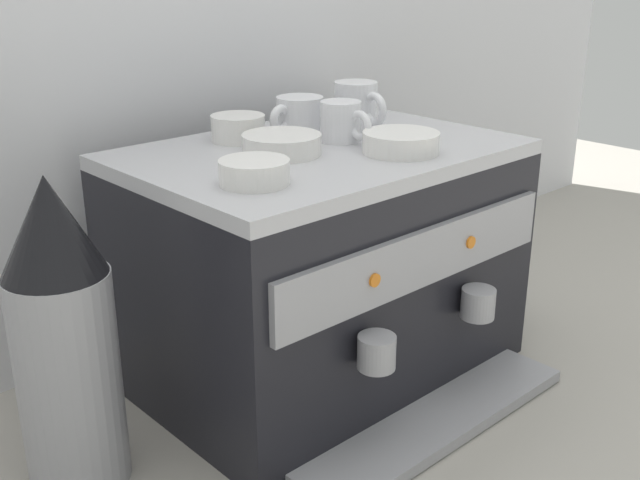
{
  "coord_description": "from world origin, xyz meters",
  "views": [
    {
      "loc": [
        -0.84,
        -0.91,
        0.71
      ],
      "look_at": [
        0.0,
        0.0,
        0.25
      ],
      "focal_mm": 43.22,
      "sensor_mm": 36.0,
      "label": 1
    }
  ],
  "objects_px": {
    "coffee_grinder": "(64,338)",
    "milk_pitcher": "(481,278)",
    "ceramic_bowl_2": "(238,128)",
    "ceramic_cup_2": "(298,115)",
    "ceramic_bowl_1": "(254,172)",
    "espresso_machine": "(322,264)",
    "ceramic_bowl_0": "(401,143)",
    "ceramic_cup_1": "(357,105)",
    "ceramic_cup_0": "(342,122)",
    "ceramic_bowl_3": "(282,145)"
  },
  "relations": [
    {
      "from": "coffee_grinder",
      "to": "milk_pitcher",
      "type": "bearing_deg",
      "value": -3.28
    },
    {
      "from": "ceramic_bowl_2",
      "to": "coffee_grinder",
      "type": "relative_size",
      "value": 0.2
    },
    {
      "from": "ceramic_cup_2",
      "to": "ceramic_bowl_1",
      "type": "relative_size",
      "value": 1.21
    },
    {
      "from": "espresso_machine",
      "to": "ceramic_bowl_2",
      "type": "bearing_deg",
      "value": 117.64
    },
    {
      "from": "ceramic_bowl_0",
      "to": "coffee_grinder",
      "type": "relative_size",
      "value": 0.27
    },
    {
      "from": "ceramic_cup_1",
      "to": "ceramic_bowl_1",
      "type": "xyz_separation_m",
      "value": [
        -0.36,
        -0.16,
        -0.03
      ]
    },
    {
      "from": "espresso_machine",
      "to": "ceramic_bowl_1",
      "type": "bearing_deg",
      "value": -156.84
    },
    {
      "from": "ceramic_cup_0",
      "to": "ceramic_cup_1",
      "type": "relative_size",
      "value": 0.86
    },
    {
      "from": "ceramic_bowl_0",
      "to": "coffee_grinder",
      "type": "bearing_deg",
      "value": 167.76
    },
    {
      "from": "ceramic_cup_2",
      "to": "ceramic_bowl_3",
      "type": "xyz_separation_m",
      "value": [
        -0.12,
        -0.1,
        -0.02
      ]
    },
    {
      "from": "ceramic_cup_2",
      "to": "ceramic_bowl_2",
      "type": "relative_size",
      "value": 1.31
    },
    {
      "from": "espresso_machine",
      "to": "ceramic_bowl_0",
      "type": "bearing_deg",
      "value": -57.73
    },
    {
      "from": "ceramic_cup_1",
      "to": "milk_pitcher",
      "type": "bearing_deg",
      "value": -22.17
    },
    {
      "from": "ceramic_cup_2",
      "to": "ceramic_bowl_2",
      "type": "height_order",
      "value": "ceramic_cup_2"
    },
    {
      "from": "espresso_machine",
      "to": "milk_pitcher",
      "type": "distance_m",
      "value": 0.44
    },
    {
      "from": "ceramic_bowl_3",
      "to": "coffee_grinder",
      "type": "bearing_deg",
      "value": -179.39
    },
    {
      "from": "ceramic_cup_0",
      "to": "ceramic_cup_2",
      "type": "relative_size",
      "value": 0.88
    },
    {
      "from": "ceramic_cup_0",
      "to": "ceramic_cup_1",
      "type": "bearing_deg",
      "value": 31.44
    },
    {
      "from": "ceramic_bowl_3",
      "to": "espresso_machine",
      "type": "bearing_deg",
      "value": -8.08
    },
    {
      "from": "ceramic_cup_1",
      "to": "ceramic_bowl_3",
      "type": "bearing_deg",
      "value": -166.3
    },
    {
      "from": "espresso_machine",
      "to": "coffee_grinder",
      "type": "relative_size",
      "value": 1.4
    },
    {
      "from": "ceramic_cup_0",
      "to": "ceramic_bowl_0",
      "type": "bearing_deg",
      "value": -82.72
    },
    {
      "from": "milk_pitcher",
      "to": "ceramic_bowl_1",
      "type": "bearing_deg",
      "value": -175.76
    },
    {
      "from": "ceramic_cup_0",
      "to": "coffee_grinder",
      "type": "distance_m",
      "value": 0.57
    },
    {
      "from": "ceramic_bowl_0",
      "to": "ceramic_bowl_1",
      "type": "xyz_separation_m",
      "value": [
        -0.28,
        0.02,
        0.0
      ]
    },
    {
      "from": "ceramic_bowl_0",
      "to": "milk_pitcher",
      "type": "bearing_deg",
      "value": 10.75
    },
    {
      "from": "ceramic_cup_0",
      "to": "ceramic_bowl_1",
      "type": "xyz_separation_m",
      "value": [
        -0.27,
        -0.1,
        -0.02
      ]
    },
    {
      "from": "ceramic_bowl_2",
      "to": "coffee_grinder",
      "type": "bearing_deg",
      "value": -162.35
    },
    {
      "from": "ceramic_cup_2",
      "to": "ceramic_bowl_1",
      "type": "distance_m",
      "value": 0.33
    },
    {
      "from": "ceramic_cup_0",
      "to": "coffee_grinder",
      "type": "bearing_deg",
      "value": -179.81
    },
    {
      "from": "ceramic_bowl_1",
      "to": "ceramic_cup_2",
      "type": "bearing_deg",
      "value": 38.03
    },
    {
      "from": "ceramic_cup_2",
      "to": "coffee_grinder",
      "type": "xyz_separation_m",
      "value": [
        -0.51,
        -0.1,
        -0.22
      ]
    },
    {
      "from": "ceramic_cup_1",
      "to": "ceramic_bowl_0",
      "type": "relative_size",
      "value": 0.99
    },
    {
      "from": "ceramic_cup_1",
      "to": "ceramic_cup_0",
      "type": "bearing_deg",
      "value": -148.56
    },
    {
      "from": "ceramic_cup_1",
      "to": "ceramic_bowl_2",
      "type": "xyz_separation_m",
      "value": [
        -0.22,
        0.07,
        -0.02
      ]
    },
    {
      "from": "ceramic_bowl_3",
      "to": "milk_pitcher",
      "type": "bearing_deg",
      "value": -6.34
    },
    {
      "from": "ceramic_bowl_0",
      "to": "milk_pitcher",
      "type": "height_order",
      "value": "ceramic_bowl_0"
    },
    {
      "from": "ceramic_cup_0",
      "to": "ceramic_cup_2",
      "type": "bearing_deg",
      "value": 94.8
    },
    {
      "from": "ceramic_bowl_0",
      "to": "ceramic_bowl_3",
      "type": "height_order",
      "value": "ceramic_bowl_0"
    },
    {
      "from": "coffee_grinder",
      "to": "ceramic_bowl_1",
      "type": "bearing_deg",
      "value": -20.75
    },
    {
      "from": "ceramic_cup_1",
      "to": "ceramic_cup_2",
      "type": "relative_size",
      "value": 1.02
    },
    {
      "from": "ceramic_bowl_3",
      "to": "milk_pitcher",
      "type": "height_order",
      "value": "ceramic_bowl_3"
    },
    {
      "from": "ceramic_cup_0",
      "to": "ceramic_bowl_0",
      "type": "distance_m",
      "value": 0.12
    },
    {
      "from": "espresso_machine",
      "to": "milk_pitcher",
      "type": "relative_size",
      "value": 4.76
    },
    {
      "from": "milk_pitcher",
      "to": "espresso_machine",
      "type": "bearing_deg",
      "value": 173.98
    },
    {
      "from": "coffee_grinder",
      "to": "milk_pitcher",
      "type": "height_order",
      "value": "coffee_grinder"
    },
    {
      "from": "ceramic_cup_2",
      "to": "ceramic_cup_1",
      "type": "bearing_deg",
      "value": -23.78
    },
    {
      "from": "ceramic_bowl_2",
      "to": "milk_pitcher",
      "type": "height_order",
      "value": "ceramic_bowl_2"
    },
    {
      "from": "ceramic_cup_1",
      "to": "ceramic_bowl_3",
      "type": "relative_size",
      "value": 0.97
    },
    {
      "from": "ceramic_bowl_1",
      "to": "coffee_grinder",
      "type": "bearing_deg",
      "value": 159.25
    }
  ]
}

